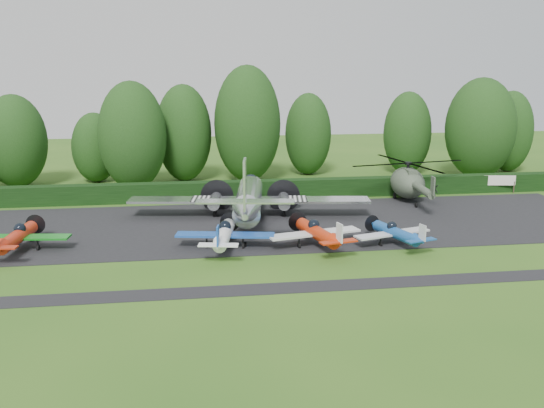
{
  "coord_description": "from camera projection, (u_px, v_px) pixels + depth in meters",
  "views": [
    {
      "loc": [
        -4.02,
        -42.58,
        14.2
      ],
      "look_at": [
        3.16,
        7.5,
        2.5
      ],
      "focal_mm": 40.0,
      "sensor_mm": 36.0,
      "label": 1
    }
  ],
  "objects": [
    {
      "name": "helicopter",
      "position": [
        408.0,
        180.0,
        64.09
      ],
      "size": [
        12.88,
        15.08,
        4.15
      ],
      "rotation": [
        0.0,
        0.0,
        0.08
      ],
      "color": "#3B4837",
      "rests_on": "ground"
    },
    {
      "name": "tree_9",
      "position": [
        510.0,
        132.0,
        81.17
      ],
      "size": [
        5.97,
        5.97,
        10.82
      ],
      "color": "black",
      "rests_on": "ground"
    },
    {
      "name": "tree_8",
      "position": [
        308.0,
        134.0,
        78.85
      ],
      "size": [
        5.99,
        5.99,
        10.65
      ],
      "color": "black",
      "rests_on": "ground"
    },
    {
      "name": "taxiway_verge",
      "position": [
        253.0,
        290.0,
        39.03
      ],
      "size": [
        70.0,
        2.0,
        0.0
      ],
      "primitive_type": "cube",
      "color": "black",
      "rests_on": "ground"
    },
    {
      "name": "light_plane_blue",
      "position": [
        396.0,
        233.0,
        48.38
      ],
      "size": [
        6.63,
        6.97,
        2.55
      ],
      "rotation": [
        0.0,
        0.0,
        -0.3
      ],
      "color": "navy",
      "rests_on": "ground"
    },
    {
      "name": "light_plane_orange",
      "position": [
        317.0,
        233.0,
        47.83
      ],
      "size": [
        7.66,
        8.05,
        2.94
      ],
      "rotation": [
        0.0,
        0.0,
        -0.23
      ],
      "color": "#B8280A",
      "rests_on": "ground"
    },
    {
      "name": "sign_board",
      "position": [
        500.0,
        181.0,
        68.11
      ],
      "size": [
        3.56,
        0.13,
        2.0
      ],
      "rotation": [
        0.0,
        0.0,
        0.15
      ],
      "color": "#3F3326",
      "rests_on": "ground"
    },
    {
      "name": "tree_5",
      "position": [
        480.0,
        128.0,
        76.11
      ],
      "size": [
        8.7,
        8.7,
        12.66
      ],
      "color": "black",
      "rests_on": "ground"
    },
    {
      "name": "tree_0",
      "position": [
        407.0,
        133.0,
        79.46
      ],
      "size": [
        6.23,
        6.23,
        10.8
      ],
      "color": "black",
      "rests_on": "ground"
    },
    {
      "name": "ground",
      "position": [
        244.0,
        261.0,
        44.82
      ],
      "size": [
        160.0,
        160.0,
        0.0
      ],
      "primitive_type": "plane",
      "color": "#2A5618",
      "rests_on": "ground"
    },
    {
      "name": "light_plane_white",
      "position": [
        224.0,
        234.0,
        47.26
      ],
      "size": [
        7.77,
        8.17,
        2.99
      ],
      "rotation": [
        0.0,
        0.0,
        0.18
      ],
      "color": "white",
      "rests_on": "ground"
    },
    {
      "name": "tree_2",
      "position": [
        95.0,
        148.0,
        73.97
      ],
      "size": [
        5.58,
        5.58,
        8.54
      ],
      "color": "black",
      "rests_on": "ground"
    },
    {
      "name": "tree_1",
      "position": [
        15.0,
        141.0,
        70.55
      ],
      "size": [
        7.31,
        7.31,
        10.89
      ],
      "color": "black",
      "rests_on": "ground"
    },
    {
      "name": "tree_3",
      "position": [
        184.0,
        133.0,
        74.24
      ],
      "size": [
        6.8,
        6.8,
        11.91
      ],
      "color": "black",
      "rests_on": "ground"
    },
    {
      "name": "tree_6",
      "position": [
        132.0,
        136.0,
        69.1
      ],
      "size": [
        7.72,
        7.72,
        12.45
      ],
      "color": "black",
      "rests_on": "ground"
    },
    {
      "name": "transport_plane",
      "position": [
        249.0,
        199.0,
        55.92
      ],
      "size": [
        22.75,
        17.44,
        7.29
      ],
      "rotation": [
        0.0,
        0.0,
        0.14
      ],
      "color": "silver",
      "rests_on": "ground"
    },
    {
      "name": "apron",
      "position": [
        233.0,
        226.0,
        54.46
      ],
      "size": [
        70.0,
        18.0,
        0.01
      ],
      "primitive_type": "cube",
      "color": "black",
      "rests_on": "ground"
    },
    {
      "name": "light_plane_red",
      "position": [
        17.0,
        237.0,
        46.68
      ],
      "size": [
        7.64,
        8.04,
        2.94
      ],
      "rotation": [
        0.0,
        0.0,
        0.12
      ],
      "color": "red",
      "rests_on": "ground"
    },
    {
      "name": "tree_7",
      "position": [
        247.0,
        124.0,
        73.81
      ],
      "size": [
        8.12,
        8.12,
        14.19
      ],
      "color": "black",
      "rests_on": "ground"
    },
    {
      "name": "hedgerow",
      "position": [
        225.0,
        200.0,
        65.07
      ],
      "size": [
        90.0,
        1.6,
        2.0
      ],
      "primitive_type": "cube",
      "color": "black",
      "rests_on": "ground"
    }
  ]
}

